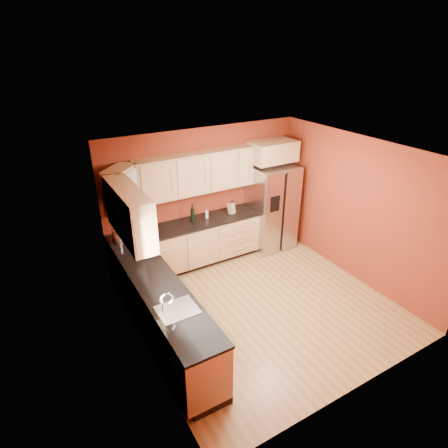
{
  "coord_description": "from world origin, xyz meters",
  "views": [
    {
      "loc": [
        -3.07,
        -4.07,
        4.01
      ],
      "look_at": [
        -0.2,
        0.9,
        1.18
      ],
      "focal_mm": 30.0,
      "sensor_mm": 36.0,
      "label": 1
    }
  ],
  "objects_px": {
    "canister_left": "(116,234)",
    "wine_bottle_a": "(145,226)",
    "soap_dispenser": "(207,214)",
    "refrigerator": "(271,207)",
    "knife_block": "(231,208)"
  },
  "relations": [
    {
      "from": "canister_left",
      "to": "wine_bottle_a",
      "type": "xyz_separation_m",
      "value": [
        0.5,
        -0.07,
        0.06
      ]
    },
    {
      "from": "canister_left",
      "to": "soap_dispenser",
      "type": "xyz_separation_m",
      "value": [
        1.76,
        -0.01,
        -0.02
      ]
    },
    {
      "from": "soap_dispenser",
      "to": "wine_bottle_a",
      "type": "bearing_deg",
      "value": -177.19
    },
    {
      "from": "refrigerator",
      "to": "canister_left",
      "type": "bearing_deg",
      "value": 177.78
    },
    {
      "from": "wine_bottle_a",
      "to": "canister_left",
      "type": "bearing_deg",
      "value": 171.89
    },
    {
      "from": "refrigerator",
      "to": "wine_bottle_a",
      "type": "height_order",
      "value": "refrigerator"
    },
    {
      "from": "canister_left",
      "to": "soap_dispenser",
      "type": "height_order",
      "value": "canister_left"
    },
    {
      "from": "knife_block",
      "to": "soap_dispenser",
      "type": "distance_m",
      "value": 0.53
    },
    {
      "from": "wine_bottle_a",
      "to": "knife_block",
      "type": "distance_m",
      "value": 1.78
    },
    {
      "from": "refrigerator",
      "to": "knife_block",
      "type": "relative_size",
      "value": 7.94
    },
    {
      "from": "refrigerator",
      "to": "soap_dispenser",
      "type": "distance_m",
      "value": 1.45
    },
    {
      "from": "knife_block",
      "to": "soap_dispenser",
      "type": "xyz_separation_m",
      "value": [
        -0.52,
        0.04,
        -0.02
      ]
    },
    {
      "from": "canister_left",
      "to": "refrigerator",
      "type": "bearing_deg",
      "value": -2.22
    },
    {
      "from": "refrigerator",
      "to": "wine_bottle_a",
      "type": "bearing_deg",
      "value": 178.87
    },
    {
      "from": "knife_block",
      "to": "wine_bottle_a",
      "type": "bearing_deg",
      "value": 156.53
    }
  ]
}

